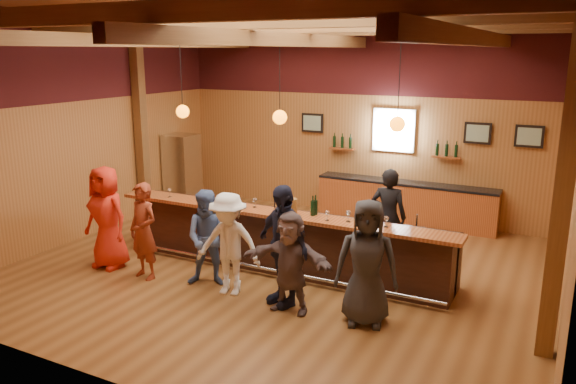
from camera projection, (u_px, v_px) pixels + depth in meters
name	position (u px, v px, depth m)	size (l,w,h in m)	color
room	(281.00, 86.00, 9.24)	(9.04, 9.00, 4.52)	brown
bar_counter	(285.00, 239.00, 9.97)	(6.30, 1.07, 1.11)	black
back_bar_cabinet	(405.00, 203.00, 12.55)	(4.00, 0.52, 0.95)	brown
window	(394.00, 130.00, 12.53)	(0.95, 0.09, 0.95)	silver
framed_pictures	(433.00, 130.00, 12.13)	(5.35, 0.05, 0.45)	black
wine_shelves	(392.00, 150.00, 12.58)	(3.00, 0.18, 0.30)	brown
pendant_lights	(280.00, 117.00, 9.32)	(4.24, 0.24, 1.37)	black
stainless_fridge	(182.00, 171.00, 13.81)	(0.70, 0.70, 1.80)	silver
customer_orange	(107.00, 217.00, 9.90)	(0.90, 0.58, 1.84)	red
customer_redvest	(144.00, 231.00, 9.43)	(0.60, 0.40, 1.66)	maroon
customer_denim	(209.00, 238.00, 9.15)	(0.78, 0.61, 1.61)	#4D659B
customer_white	(229.00, 244.00, 8.79)	(1.07, 0.62, 1.66)	white
customer_navy	(283.00, 245.00, 8.41)	(1.10, 0.46, 1.88)	#1A1E35
customer_brown	(290.00, 262.00, 8.21)	(1.43, 0.45, 1.54)	#634F4F
customer_dark	(367.00, 263.00, 7.81)	(0.89, 0.58, 1.81)	#292A2C
bartender	(388.00, 217.00, 10.05)	(0.65, 0.42, 1.77)	black
ice_bucket	(290.00, 207.00, 9.38)	(0.24, 0.24, 0.27)	brown
bottle_a	(315.00, 207.00, 9.36)	(0.07, 0.07, 0.33)	black
bottle_b	(313.00, 208.00, 9.31)	(0.07, 0.07, 0.34)	black
glass_a	(143.00, 188.00, 10.73)	(0.07, 0.07, 0.17)	silver
glass_b	(169.00, 191.00, 10.48)	(0.08, 0.08, 0.17)	silver
glass_c	(206.00, 195.00, 10.10)	(0.09, 0.09, 0.19)	silver
glass_d	(227.00, 198.00, 9.91)	(0.08, 0.08, 0.18)	silver
glass_e	(255.00, 201.00, 9.80)	(0.07, 0.07, 0.17)	silver
glass_f	(327.00, 213.00, 9.03)	(0.08, 0.08, 0.17)	silver
glass_g	(348.00, 213.00, 8.97)	(0.08, 0.08, 0.19)	silver
glass_h	(386.00, 219.00, 8.70)	(0.08, 0.08, 0.17)	silver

